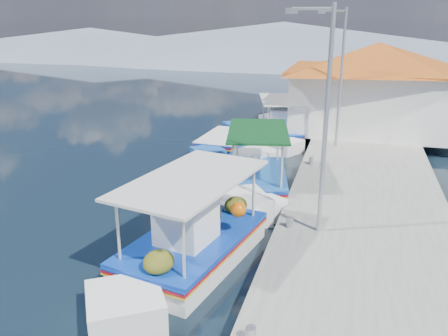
# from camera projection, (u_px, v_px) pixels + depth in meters

# --- Properties ---
(ground) EXTENTS (160.00, 160.00, 0.00)m
(ground) POSITION_uv_depth(u_px,v_px,m) (137.00, 258.00, 12.43)
(ground) COLOR black
(ground) RESTS_ON ground
(quay) EXTENTS (5.00, 44.00, 0.50)m
(quay) POSITION_uv_depth(u_px,v_px,m) (365.00, 193.00, 16.30)
(quay) COLOR #A09E96
(quay) RESTS_ON ground
(bollards) EXTENTS (0.20, 17.20, 0.30)m
(bollards) POSITION_uv_depth(u_px,v_px,m) (303.00, 184.00, 16.03)
(bollards) COLOR #A5A8AD
(bollards) RESTS_ON quay
(main_caique) EXTENTS (3.32, 7.78, 2.61)m
(main_caique) POSITION_uv_depth(u_px,v_px,m) (194.00, 243.00, 12.21)
(main_caique) COLOR white
(main_caique) RESTS_ON ground
(caique_green_canopy) EXTENTS (2.96, 6.72, 2.57)m
(caique_green_canopy) POSITION_uv_depth(u_px,v_px,m) (258.00, 180.00, 17.13)
(caique_green_canopy) COLOR white
(caique_green_canopy) RESTS_ON ground
(caique_blue_hull) EXTENTS (2.05, 6.16, 1.10)m
(caique_blue_hull) POSITION_uv_depth(u_px,v_px,m) (224.00, 143.00, 22.34)
(caique_blue_hull) COLOR #1C55AC
(caique_blue_hull) RESTS_ON ground
(caique_far) EXTENTS (3.10, 6.48, 2.35)m
(caique_far) POSITION_uv_depth(u_px,v_px,m) (280.00, 131.00, 24.12)
(caique_far) COLOR white
(caique_far) RESTS_ON ground
(harbor_building) EXTENTS (10.49, 10.49, 4.40)m
(harbor_building) POSITION_uv_depth(u_px,v_px,m) (375.00, 85.00, 23.64)
(harbor_building) COLOR white
(harbor_building) RESTS_ON quay
(lamp_post_near) EXTENTS (1.21, 0.14, 6.00)m
(lamp_post_near) POSITION_uv_depth(u_px,v_px,m) (323.00, 112.00, 11.87)
(lamp_post_near) COLOR #A5A8AD
(lamp_post_near) RESTS_ON quay
(lamp_post_far) EXTENTS (1.21, 0.14, 6.00)m
(lamp_post_far) POSITION_uv_depth(u_px,v_px,m) (339.00, 72.00, 20.08)
(lamp_post_far) COLOR #A5A8AD
(lamp_post_far) RESTS_ON quay
(mountain_ridge) EXTENTS (171.40, 96.00, 5.50)m
(mountain_ridge) POSITION_uv_depth(u_px,v_px,m) (370.00, 47.00, 61.19)
(mountain_ridge) COLOR gray
(mountain_ridge) RESTS_ON ground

